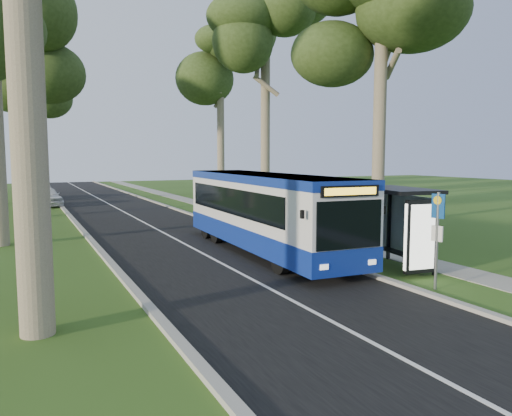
{
  "coord_description": "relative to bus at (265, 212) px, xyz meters",
  "views": [
    {
      "loc": [
        -9.72,
        -15.1,
        3.73
      ],
      "look_at": [
        -0.99,
        3.23,
        1.6
      ],
      "focal_mm": 35.0,
      "sensor_mm": 36.0,
      "label": 1
    }
  ],
  "objects": [
    {
      "name": "tree_west_e",
      "position": [
        -7.3,
        36.02,
        8.78
      ],
      "size": [
        5.2,
        5.2,
        13.96
      ],
      "color": "#7A6B56",
      "rests_on": "ground"
    },
    {
      "name": "road",
      "position": [
        -2.3,
        8.02,
        -1.56
      ],
      "size": [
        7.0,
        100.0,
        0.02
      ],
      "primitive_type": "cube",
      "color": "black",
      "rests_on": "ground"
    },
    {
      "name": "kerb_west",
      "position": [
        -5.8,
        8.02,
        -1.51
      ],
      "size": [
        0.25,
        100.0,
        0.12
      ],
      "primitive_type": "cube",
      "color": "#9E9B93",
      "rests_on": "ground"
    },
    {
      "name": "tree_east_c",
      "position": [
        8.0,
        16.02,
        9.7
      ],
      "size": [
        5.2,
        5.2,
        15.22
      ],
      "color": "#7A6B56",
      "rests_on": "ground"
    },
    {
      "name": "bus",
      "position": [
        0.0,
        0.0,
        0.0
      ],
      "size": [
        2.77,
        11.51,
        3.03
      ],
      "rotation": [
        0.0,
        0.0,
        -0.03
      ],
      "color": "white",
      "rests_on": "ground"
    },
    {
      "name": "car_white",
      "position": [
        -6.75,
        22.84,
        -0.84
      ],
      "size": [
        2.42,
        4.51,
        1.46
      ],
      "primitive_type": "imported",
      "rotation": [
        0.0,
        0.0,
        0.17
      ],
      "color": "white",
      "rests_on": "ground"
    },
    {
      "name": "kerb_east",
      "position": [
        1.2,
        8.02,
        -1.51
      ],
      "size": [
        0.25,
        100.0,
        0.12
      ],
      "primitive_type": "cube",
      "color": "#9E9B93",
      "rests_on": "ground"
    },
    {
      "name": "bus_shelter",
      "position": [
        2.81,
        -4.7,
        0.32
      ],
      "size": [
        2.09,
        3.31,
        2.68
      ],
      "rotation": [
        0.0,
        0.0,
        -0.13
      ],
      "color": "black",
      "rests_on": "ground"
    },
    {
      "name": "footpath",
      "position": [
        4.2,
        8.02,
        -1.56
      ],
      "size": [
        1.5,
        100.0,
        0.02
      ],
      "primitive_type": "cube",
      "color": "gray",
      "rests_on": "ground"
    },
    {
      "name": "bus_stop_sign",
      "position": [
        1.89,
        -6.91,
        0.12
      ],
      "size": [
        0.15,
        0.38,
        2.73
      ],
      "rotation": [
        0.0,
        0.0,
        0.29
      ],
      "color": "gray",
      "rests_on": "ground"
    },
    {
      "name": "car_silver",
      "position": [
        -7.01,
        29.67,
        -0.78
      ],
      "size": [
        2.08,
        4.9,
        1.57
      ],
      "primitive_type": "imported",
      "rotation": [
        0.0,
        0.0,
        0.09
      ],
      "color": "#B3B6BC",
      "rests_on": "ground"
    },
    {
      "name": "tree_west_c",
      "position": [
        -7.8,
        16.02,
        8.91
      ],
      "size": [
        5.2,
        5.2,
        14.14
      ],
      "color": "#7A6B56",
      "rests_on": "ground"
    },
    {
      "name": "tree_east_b",
      "position": [
        8.7,
        4.02,
        9.36
      ],
      "size": [
        5.2,
        5.2,
        14.75
      ],
      "color": "#7A6B56",
      "rests_on": "ground"
    },
    {
      "name": "centre_line",
      "position": [
        -2.3,
        8.02,
        -1.55
      ],
      "size": [
        0.12,
        100.0,
        0.0
      ],
      "primitive_type": "cube",
      "color": "white",
      "rests_on": "road"
    },
    {
      "name": "tree_east_d",
      "position": [
        9.2,
        28.02,
        10.34
      ],
      "size": [
        5.2,
        5.2,
        16.09
      ],
      "color": "#7A6B56",
      "rests_on": "ground"
    },
    {
      "name": "ground",
      "position": [
        1.2,
        -1.98,
        -1.57
      ],
      "size": [
        120.0,
        120.0,
        0.0
      ],
      "primitive_type": "plane",
      "color": "#314D18",
      "rests_on": "ground"
    },
    {
      "name": "litter_bin",
      "position": [
        2.05,
        2.84,
        -1.05
      ],
      "size": [
        0.58,
        0.58,
        1.02
      ],
      "rotation": [
        0.0,
        0.0,
        0.39
      ],
      "color": "black",
      "rests_on": "ground"
    }
  ]
}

